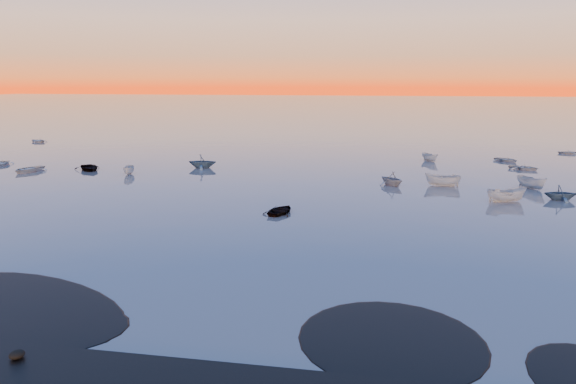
% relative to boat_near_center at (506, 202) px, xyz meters
% --- Properties ---
extents(ground, '(600.00, 600.00, 0.00)m').
position_rel_boat_near_center_xyz_m(ground, '(-21.83, 65.54, 0.00)').
color(ground, slate).
rests_on(ground, ground).
extents(mud_lobes, '(140.00, 6.00, 0.07)m').
position_rel_boat_near_center_xyz_m(mud_lobes, '(-21.83, -35.46, 0.01)').
color(mud_lobes, black).
rests_on(mud_lobes, ground).
extents(moored_fleet, '(124.00, 58.00, 1.20)m').
position_rel_boat_near_center_xyz_m(moored_fleet, '(-21.83, 18.54, 0.00)').
color(moored_fleet, silver).
rests_on(moored_fleet, ground).
extents(boat_near_center, '(2.91, 4.56, 1.46)m').
position_rel_boat_near_center_xyz_m(boat_near_center, '(0.00, 0.00, 0.00)').
color(boat_near_center, silver).
rests_on(boat_near_center, ground).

